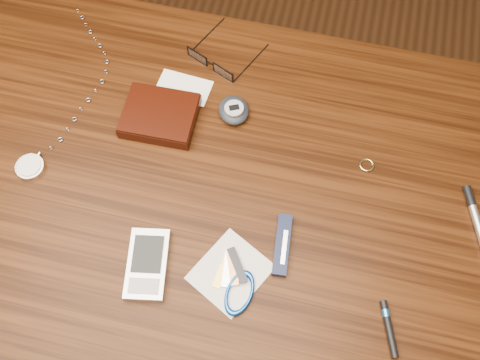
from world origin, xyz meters
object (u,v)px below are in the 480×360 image
(wallet_and_card, at_px, (160,115))
(silver_pen, at_px, (478,225))
(pocket_watch, at_px, (35,160))
(pocket_knife, at_px, (282,245))
(eyeglasses, at_px, (212,62))
(pedometer, at_px, (234,110))
(pda_phone, at_px, (147,264))
(notepad_keys, at_px, (235,282))
(desk, at_px, (216,210))

(wallet_and_card, distance_m, silver_pen, 0.54)
(pocket_watch, relative_size, pocket_knife, 3.64)
(eyeglasses, distance_m, pocket_knife, 0.36)
(wallet_and_card, distance_m, pedometer, 0.12)
(pda_phone, xyz_separation_m, pocket_knife, (0.19, 0.08, -0.00))
(pda_phone, xyz_separation_m, pedometer, (0.06, 0.29, 0.00))
(wallet_and_card, height_order, notepad_keys, wallet_and_card)
(notepad_keys, bearing_deg, silver_pen, 26.70)
(eyeglasses, bearing_deg, pocket_knife, -58.22)
(pocket_watch, xyz_separation_m, pocket_knife, (0.42, -0.05, 0.00))
(eyeglasses, xyz_separation_m, notepad_keys, (0.13, -0.38, -0.01))
(desk, bearing_deg, notepad_keys, -64.16)
(pocket_watch, distance_m, pedometer, 0.34)
(desk, relative_size, notepad_keys, 7.39)
(pedometer, height_order, pocket_knife, pedometer)
(wallet_and_card, bearing_deg, silver_pen, -7.93)
(wallet_and_card, distance_m, pocket_knife, 0.30)
(pda_phone, xyz_separation_m, notepad_keys, (0.13, 0.00, -0.00))
(pocket_watch, height_order, silver_pen, same)
(pocket_watch, bearing_deg, wallet_and_card, 35.51)
(eyeglasses, distance_m, pedometer, 0.11)
(desk, height_order, pocket_watch, pocket_watch)
(pda_phone, height_order, pedometer, pedometer)
(notepad_keys, bearing_deg, pocket_knife, 51.93)
(desk, bearing_deg, silver_pen, 3.85)
(pocket_watch, bearing_deg, pocket_knife, -6.66)
(desk, xyz_separation_m, silver_pen, (0.42, 0.03, 0.11))
(pocket_watch, distance_m, notepad_keys, 0.39)
(eyeglasses, height_order, pda_phone, eyeglasses)
(pda_phone, relative_size, notepad_keys, 0.87)
(notepad_keys, distance_m, silver_pen, 0.39)
(eyeglasses, distance_m, pocket_watch, 0.35)
(desk, height_order, notepad_keys, notepad_keys)
(wallet_and_card, xyz_separation_m, notepad_keys, (0.19, -0.25, -0.01))
(pocket_knife, distance_m, silver_pen, 0.31)
(pedometer, bearing_deg, eyeglasses, 124.21)
(wallet_and_card, relative_size, pocket_knife, 1.58)
(pocket_knife, bearing_deg, wallet_and_card, 144.48)
(pda_phone, relative_size, silver_pen, 0.77)
(silver_pen, bearing_deg, wallet_and_card, 172.07)
(wallet_and_card, bearing_deg, notepad_keys, -52.53)
(pedometer, bearing_deg, wallet_and_card, -161.48)
(wallet_and_card, height_order, pedometer, wallet_and_card)
(pedometer, bearing_deg, pocket_knife, -59.27)
(pocket_watch, distance_m, pda_phone, 0.27)
(pocket_knife, relative_size, silver_pen, 0.65)
(desk, distance_m, pedometer, 0.18)
(desk, height_order, wallet_and_card, wallet_and_card)
(wallet_and_card, bearing_deg, pocket_knife, -35.52)
(desk, relative_size, wallet_and_card, 6.41)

